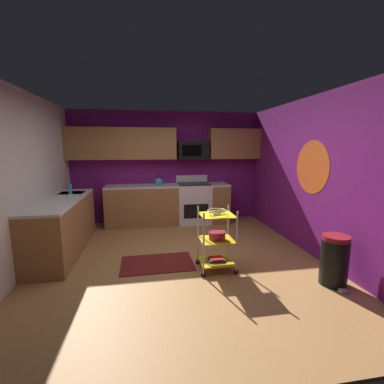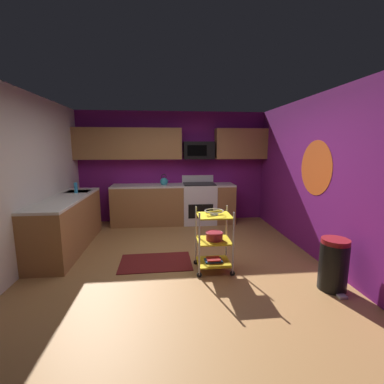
% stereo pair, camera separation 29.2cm
% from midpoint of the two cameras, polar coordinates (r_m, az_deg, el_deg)
% --- Properties ---
extents(floor, '(4.40, 4.80, 0.04)m').
position_cam_midpoint_polar(floor, '(4.35, -1.00, -14.74)').
color(floor, '#A87542').
rests_on(floor, ground).
extents(wall_back, '(4.52, 0.06, 2.60)m').
position_cam_midpoint_polar(wall_back, '(6.41, -2.81, 5.38)').
color(wall_back, '#751970').
rests_on(wall_back, ground).
extents(wall_left, '(0.06, 4.80, 2.60)m').
position_cam_midpoint_polar(wall_left, '(4.42, -31.29, 2.03)').
color(wall_left, silver).
rests_on(wall_left, ground).
extents(wall_right, '(0.06, 4.80, 2.60)m').
position_cam_midpoint_polar(wall_right, '(4.73, 27.04, 2.80)').
color(wall_right, '#751970').
rests_on(wall_right, ground).
extents(wall_flower_decal, '(0.00, 0.88, 0.88)m').
position_cam_midpoint_polar(wall_flower_decal, '(4.72, 26.68, 4.65)').
color(wall_flower_decal, '#E5591E').
extents(counter_run, '(3.61, 2.79, 0.92)m').
position_cam_midpoint_polar(counter_run, '(5.62, -10.84, -4.03)').
color(counter_run, '#9E6B3D').
rests_on(counter_run, ground).
extents(oven_range, '(0.76, 0.65, 1.10)m').
position_cam_midpoint_polar(oven_range, '(6.26, 2.86, -2.32)').
color(oven_range, white).
rests_on(oven_range, ground).
extents(upper_cabinets, '(4.40, 0.33, 0.70)m').
position_cam_midpoint_polar(upper_cabinets, '(6.19, -4.00, 10.32)').
color(upper_cabinets, '#9E6B3D').
extents(microwave, '(0.70, 0.39, 0.40)m').
position_cam_midpoint_polar(microwave, '(6.23, 2.80, 8.94)').
color(microwave, black).
extents(rolling_cart, '(0.54, 0.44, 0.91)m').
position_cam_midpoint_polar(rolling_cart, '(3.90, 6.87, -10.31)').
color(rolling_cart, silver).
rests_on(rolling_cart, ground).
extents(fruit_bowl, '(0.27, 0.27, 0.07)m').
position_cam_midpoint_polar(fruit_bowl, '(3.77, 7.00, -4.25)').
color(fruit_bowl, silver).
rests_on(fruit_bowl, rolling_cart).
extents(mixing_bowl_large, '(0.25, 0.25, 0.11)m').
position_cam_midpoint_polar(mixing_bowl_large, '(3.88, 7.00, -9.38)').
color(mixing_bowl_large, maroon).
rests_on(mixing_bowl_large, rolling_cart).
extents(book_stack, '(0.25, 0.16, 0.05)m').
position_cam_midpoint_polar(book_stack, '(4.01, 6.78, -14.35)').
color(book_stack, '#1E4C8C').
rests_on(book_stack, rolling_cart).
extents(kettle, '(0.21, 0.18, 0.26)m').
position_cam_midpoint_polar(kettle, '(6.10, -4.68, 2.28)').
color(kettle, teal).
rests_on(kettle, counter_run).
extents(dish_soap_bottle, '(0.06, 0.06, 0.20)m').
position_cam_midpoint_polar(dish_soap_bottle, '(5.38, -22.33, 0.83)').
color(dish_soap_bottle, '#2D8CBF').
rests_on(dish_soap_bottle, counter_run).
extents(trash_can, '(0.34, 0.42, 0.66)m').
position_cam_midpoint_polar(trash_can, '(3.93, 30.13, -13.36)').
color(trash_can, black).
rests_on(trash_can, ground).
extents(floor_rug, '(1.11, 0.72, 0.01)m').
position_cam_midpoint_polar(floor_rug, '(4.28, -5.82, -14.84)').
color(floor_rug, maroon).
rests_on(floor_rug, ground).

